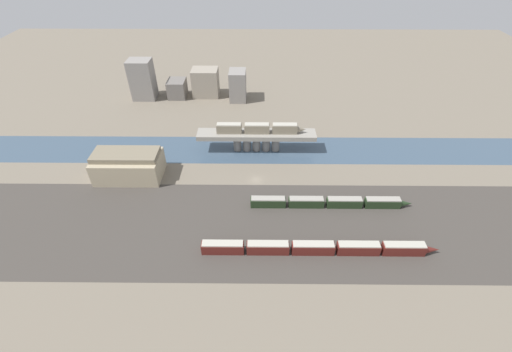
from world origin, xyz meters
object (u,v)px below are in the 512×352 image
train_yard_mid (329,202)px  warehouse_building (128,165)px  train_yard_near (318,248)px  train_on_bridge (260,128)px

train_yard_mid → warehouse_building: bearing=167.5°
warehouse_building → train_yard_mid: bearing=-12.5°
train_yard_mid → train_yard_near: bearing=-108.5°
train_yard_near → train_yard_mid: size_ratio=1.27×
train_yard_near → warehouse_building: bearing=151.3°
train_on_bridge → train_yard_near: (17.07, -54.27, -8.42)m
train_on_bridge → warehouse_building: (-48.92, -18.19, -5.23)m
train_on_bridge → warehouse_building: size_ratio=1.49×
train_on_bridge → train_yard_mid: size_ratio=0.66×
train_on_bridge → warehouse_building: train_on_bridge is taller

